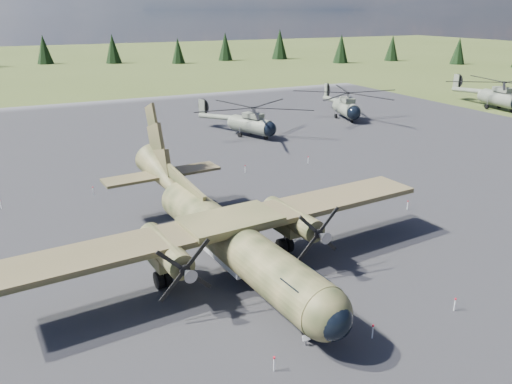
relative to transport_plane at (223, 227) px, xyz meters
name	(u,v)px	position (x,y,z in m)	size (l,w,h in m)	color
ground	(237,246)	(2.07, 2.38, -2.88)	(500.00, 500.00, 0.00)	#4D5A28
apron	(194,202)	(2.07, 12.38, -2.88)	(120.00, 120.00, 0.04)	#59585D
transport_plane	(223,227)	(0.00, 0.00, 0.00)	(30.42, 27.54, 10.01)	#3B4224
helicopter_near	(251,115)	(17.61, 32.93, 0.14)	(21.94, 21.94, 4.25)	slate
helicopter_mid	(346,100)	(36.55, 37.03, 0.29)	(21.49, 22.22, 4.46)	slate
helicopter_far	(501,90)	(65.84, 32.04, 0.68)	(21.98, 24.25, 5.01)	slate
info_placard_left	(306,339)	(0.50, -10.10, -2.44)	(0.43, 0.21, 0.66)	gray
info_placard_right	(300,317)	(1.29, -8.19, -2.47)	(0.39, 0.17, 0.60)	gray
barrier_fence	(232,241)	(1.60, 2.30, -2.37)	(33.12, 29.62, 0.85)	white
treeline	(240,218)	(-0.07, -2.99, 1.86)	(310.26, 307.86, 10.93)	black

